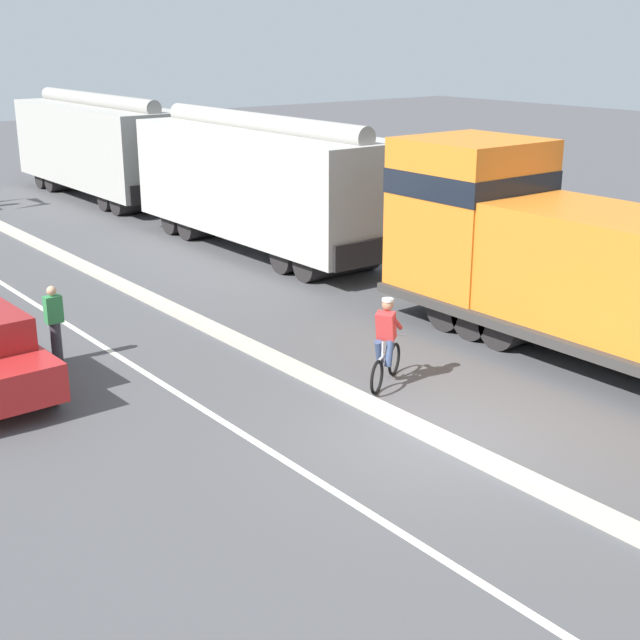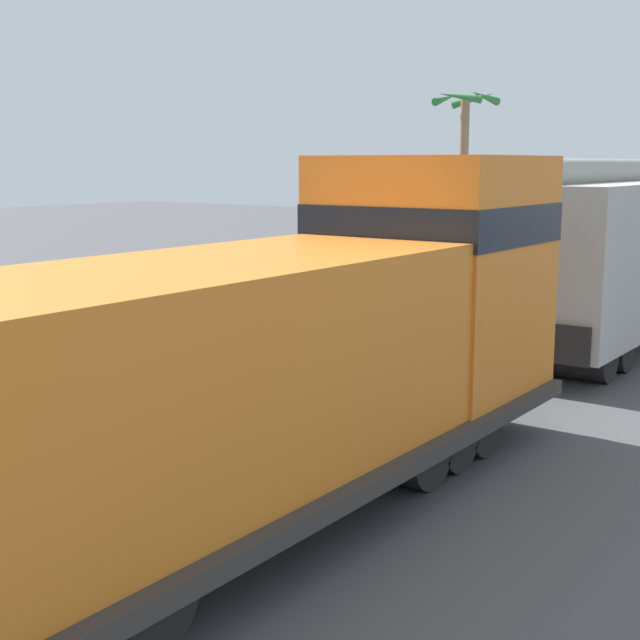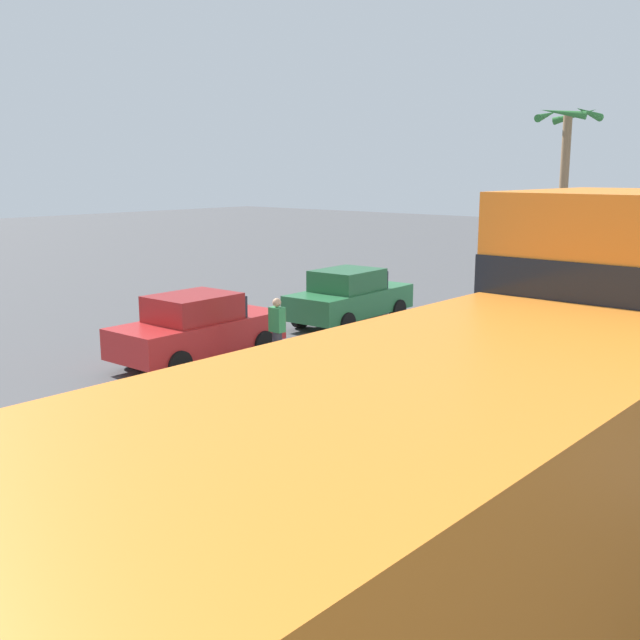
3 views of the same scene
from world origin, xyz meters
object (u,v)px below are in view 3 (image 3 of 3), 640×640
object	(u,v)px
pedestrian_by_cars	(277,332)
parked_car_red	(198,328)
locomotive	(489,498)
parked_car_green	(350,297)
cyclist	(256,439)
palm_tree_near	(565,159)

from	to	relation	value
pedestrian_by_cars	parked_car_red	bearing A→B (deg)	-155.84
parked_car_red	pedestrian_by_cars	world-z (taller)	same
parked_car_red	pedestrian_by_cars	size ratio (longest dim) A/B	2.62
locomotive	parked_car_red	distance (m)	12.13
locomotive	parked_car_green	distance (m)	15.73
parked_car_green	cyclist	bearing A→B (deg)	-57.35
parked_car_red	parked_car_green	bearing A→B (deg)	90.71
cyclist	parked_car_green	bearing A→B (deg)	122.65
parked_car_red	cyclist	bearing A→B (deg)	-33.80
palm_tree_near	pedestrian_by_cars	bearing A→B (deg)	-85.53
locomotive	pedestrian_by_cars	size ratio (longest dim) A/B	7.17
cyclist	pedestrian_by_cars	world-z (taller)	cyclist
locomotive	parked_car_green	xyz separation A→B (m)	(-10.71, 11.49, -0.98)
palm_tree_near	pedestrian_by_cars	world-z (taller)	palm_tree_near
cyclist	pedestrian_by_cars	distance (m)	6.76
locomotive	parked_car_red	size ratio (longest dim) A/B	2.74
palm_tree_near	pedestrian_by_cars	distance (m)	18.89
parked_car_red	palm_tree_near	distance (m)	19.63
parked_car_red	parked_car_green	xyz separation A→B (m)	(-0.07, 5.74, 0.00)
parked_car_green	palm_tree_near	distance (m)	14.07
locomotive	parked_car_green	bearing A→B (deg)	132.98
parked_car_green	palm_tree_near	world-z (taller)	palm_tree_near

